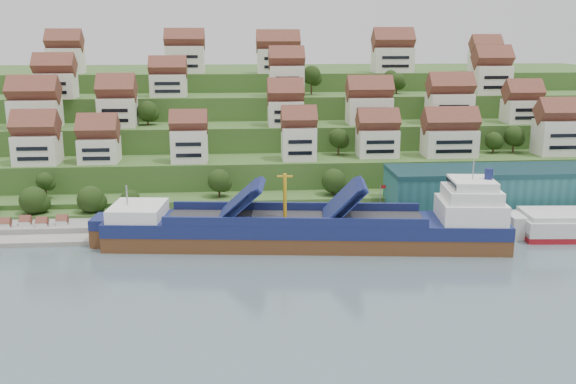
{
  "coord_description": "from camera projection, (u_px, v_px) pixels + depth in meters",
  "views": [
    {
      "loc": [
        -14.46,
        -130.19,
        43.81
      ],
      "look_at": [
        -2.92,
        14.0,
        8.0
      ],
      "focal_mm": 40.0,
      "sensor_mm": 36.0,
      "label": 1
    }
  ],
  "objects": [
    {
      "name": "hillside",
      "position": [
        276.0,
        126.0,
        235.26
      ],
      "size": [
        260.0,
        128.0,
        31.0
      ],
      "color": "#2D4C1E",
      "rests_on": "ground"
    },
    {
      "name": "beach_huts",
      "position": [
        34.0,
        226.0,
        142.87
      ],
      "size": [
        14.4,
        3.7,
        2.2
      ],
      "color": "white",
      "rests_on": "pebble_beach"
    },
    {
      "name": "pebble_beach",
      "position": [
        46.0,
        231.0,
        144.62
      ],
      "size": [
        45.0,
        20.0,
        1.0
      ],
      "primitive_type": "cube",
      "color": "gray",
      "rests_on": "ground"
    },
    {
      "name": "hillside_trees",
      "position": [
        246.0,
        145.0,
        172.2
      ],
      "size": [
        141.9,
        62.38,
        31.44
      ],
      "color": "#213812",
      "rests_on": "ground"
    },
    {
      "name": "warehouse",
      "position": [
        511.0,
        188.0,
        156.36
      ],
      "size": [
        60.0,
        15.0,
        10.0
      ],
      "primitive_type": "cube",
      "color": "#256165",
      "rests_on": "quay"
    },
    {
      "name": "cargo_ship",
      "position": [
        316.0,
        230.0,
        135.46
      ],
      "size": [
        84.77,
        22.05,
        18.67
      ],
      "rotation": [
        0.0,
        0.0,
        -0.11
      ],
      "color": "brown",
      "rests_on": "ground"
    },
    {
      "name": "quay",
      "position": [
        383.0,
        217.0,
        153.42
      ],
      "size": [
        180.0,
        14.0,
        2.2
      ],
      "primitive_type": "cube",
      "color": "gray",
      "rests_on": "ground"
    },
    {
      "name": "flagpole",
      "position": [
        381.0,
        199.0,
        147.04
      ],
      "size": [
        1.28,
        0.16,
        8.0
      ],
      "color": "gray",
      "rests_on": "quay"
    },
    {
      "name": "ground",
      "position": [
        307.0,
        243.0,
        137.62
      ],
      "size": [
        300.0,
        300.0,
        0.0
      ],
      "primitive_type": "plane",
      "color": "slate",
      "rests_on": "ground"
    },
    {
      "name": "hillside_village",
      "position": [
        289.0,
        101.0,
        190.52
      ],
      "size": [
        157.11,
        60.65,
        28.85
      ],
      "color": "silver",
      "rests_on": "ground"
    }
  ]
}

